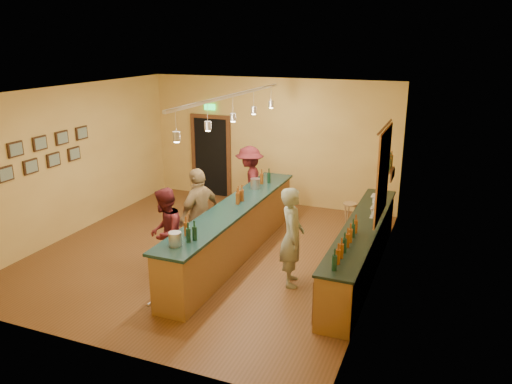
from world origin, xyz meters
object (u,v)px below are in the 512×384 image
at_px(bartender, 292,237).
at_px(bar_stool, 350,210).
at_px(back_counter, 361,248).
at_px(customer_b, 200,215).
at_px(tasting_bar, 234,227).
at_px(customer_c, 250,183).
at_px(customer_a, 166,233).

distance_m(bartender, bar_stool, 2.94).
distance_m(back_counter, customer_b, 3.06).
xyz_separation_m(bartender, customer_b, (-1.94, 0.30, 0.04)).
height_order(tasting_bar, bartender, bartender).
bearing_deg(bartender, tasting_bar, 44.02).
bearing_deg(back_counter, bartender, -140.56).
xyz_separation_m(customer_b, customer_c, (0.00, 2.47, -0.04)).
relative_size(bartender, customer_c, 1.00).
xyz_separation_m(back_counter, bar_stool, (-0.62, 2.02, 0.01)).
bearing_deg(customer_a, bartender, 87.20).
height_order(bartender, customer_b, customer_b).
bearing_deg(bar_stool, customer_c, -177.34).
bearing_deg(tasting_bar, back_counter, 4.26).
relative_size(back_counter, bartender, 2.60).
bearing_deg(bar_stool, customer_a, -127.55).
distance_m(tasting_bar, bar_stool, 2.85).
height_order(customer_a, customer_c, customer_c).
distance_m(customer_b, bar_stool, 3.52).
bearing_deg(bar_stool, back_counter, -72.96).
xyz_separation_m(back_counter, customer_b, (-2.98, -0.56, 0.43)).
height_order(tasting_bar, customer_a, customer_a).
relative_size(back_counter, customer_b, 2.49).
height_order(back_counter, customer_c, customer_c).
bearing_deg(customer_a, customer_c, 159.51).
xyz_separation_m(customer_a, bar_stool, (2.61, 3.40, -0.32)).
bearing_deg(bar_stool, customer_b, -132.47).
bearing_deg(customer_c, customer_b, -19.96).
xyz_separation_m(customer_a, customer_c, (0.25, 3.29, 0.06)).
height_order(back_counter, customer_a, customer_a).
xyz_separation_m(bartender, customer_c, (-1.94, 2.77, 0.00)).
bearing_deg(customer_a, tasting_bar, 130.07).
xyz_separation_m(customer_b, bar_stool, (2.36, 2.58, -0.42)).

